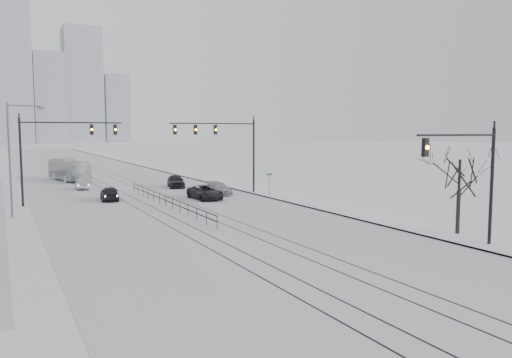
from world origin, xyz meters
name	(u,v)px	position (x,y,z in m)	size (l,w,h in m)	color
ground	(404,314)	(0.00, 0.00, 0.00)	(500.00, 500.00, 0.00)	silver
road	(104,178)	(0.00, 60.00, 0.01)	(22.00, 260.00, 0.02)	silver
sidewalk_east	(193,174)	(13.50, 60.00, 0.08)	(5.00, 260.00, 0.16)	silver
curb	(178,175)	(11.05, 60.00, 0.06)	(0.10, 260.00, 0.12)	gray
tram_rails	(138,194)	(0.00, 40.00, 0.02)	(5.30, 180.00, 0.01)	black
skyline	(35,85)	(5.02, 273.63, 30.65)	(96.00, 48.00, 72.00)	#959AA3
traffic_mast_near	(473,171)	(10.79, 6.00, 4.56)	(6.10, 0.37, 7.00)	black
traffic_mast_ne	(226,141)	(8.15, 34.99, 5.76)	(9.60, 0.37, 8.00)	black
traffic_mast_nw	(56,145)	(-8.52, 36.00, 5.57)	(9.10, 0.37, 8.00)	black
street_light_west	(14,152)	(-12.20, 30.00, 5.21)	(2.73, 0.25, 9.00)	#595B60
bare_tree	(460,167)	(13.20, 9.00, 4.49)	(4.40, 4.40, 6.10)	black
median_fence	(166,201)	(0.00, 30.00, 0.53)	(0.06, 24.00, 1.00)	black
street_sign	(269,181)	(11.80, 32.00, 1.61)	(0.70, 0.06, 2.40)	#595B60
sedan_sb_inner	(110,193)	(-3.73, 36.34, 0.70)	(1.66, 4.12, 1.41)	black
sedan_sb_outer	(82,184)	(-4.77, 47.35, 0.61)	(1.29, 3.71, 1.22)	#989B9F
sedan_nb_front	(205,192)	(4.94, 32.78, 0.70)	(2.31, 5.00, 1.39)	black
sedan_nb_right	(219,189)	(7.60, 35.66, 0.65)	(1.81, 4.45, 1.29)	#9B9DA2
sedan_nb_far	(176,181)	(5.65, 44.32, 0.77)	(1.83, 4.54, 1.55)	black
box_truck	(69,170)	(-4.86, 58.88, 1.46)	(2.46, 10.50, 2.92)	silver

